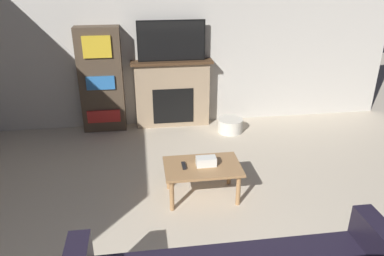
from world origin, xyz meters
TOP-DOWN VIEW (x-y plane):
  - wall_back at (0.00, 4.66)m, footprint 6.97×0.06m
  - fireplace at (-0.12, 4.51)m, footprint 1.27×0.28m
  - tv at (-0.12, 4.49)m, footprint 1.03×0.03m
  - coffee_table at (0.02, 2.39)m, footprint 0.85×0.55m
  - tissue_box at (0.06, 2.39)m, footprint 0.22×0.12m
  - remote_control at (-0.19, 2.40)m, footprint 0.04×0.15m
  - bookshelf at (-1.21, 4.49)m, footprint 0.66×0.29m
  - storage_basket at (0.75, 4.10)m, footprint 0.39×0.39m

SIDE VIEW (x-z plane):
  - storage_basket at x=0.75m, z-range 0.00..0.21m
  - coffee_table at x=0.02m, z-range 0.14..0.54m
  - remote_control at x=-0.19m, z-range 0.40..0.42m
  - tissue_box at x=0.06m, z-range 0.40..0.50m
  - fireplace at x=-0.12m, z-range 0.00..1.08m
  - bookshelf at x=-1.21m, z-range 0.00..1.62m
  - wall_back at x=0.00m, z-range 0.00..2.70m
  - tv at x=-0.12m, z-range 1.07..1.69m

